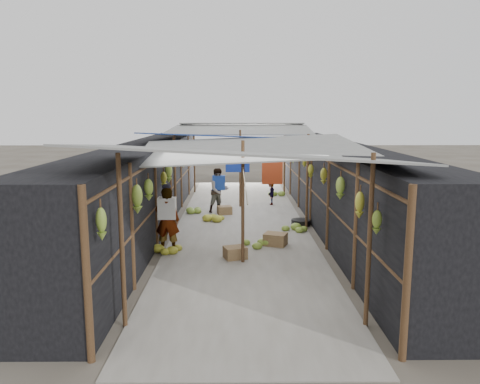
{
  "coord_description": "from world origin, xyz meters",
  "views": [
    {
      "loc": [
        -0.14,
        -6.56,
        3.15
      ],
      "look_at": [
        -0.04,
        4.66,
        1.25
      ],
      "focal_mm": 35.0,
      "sensor_mm": 36.0,
      "label": 1
    }
  ],
  "objects_px": {
    "vendor_elderly": "(167,220)",
    "black_basin": "(301,222)",
    "shopper_blue": "(219,191)",
    "crate_near": "(235,253)",
    "vendor_seated": "(271,193)"
  },
  "relations": [
    {
      "from": "black_basin",
      "to": "shopper_blue",
      "type": "xyz_separation_m",
      "value": [
        -2.39,
        1.76,
        0.63
      ]
    },
    {
      "from": "black_basin",
      "to": "vendor_elderly",
      "type": "xyz_separation_m",
      "value": [
        -3.4,
        -2.6,
        0.68
      ]
    },
    {
      "from": "shopper_blue",
      "to": "vendor_seated",
      "type": "xyz_separation_m",
      "value": [
        1.75,
        1.18,
        -0.28
      ]
    },
    {
      "from": "black_basin",
      "to": "shopper_blue",
      "type": "distance_m",
      "value": 3.03
    },
    {
      "from": "crate_near",
      "to": "vendor_seated",
      "type": "distance_m",
      "value": 6.18
    },
    {
      "from": "crate_near",
      "to": "shopper_blue",
      "type": "xyz_separation_m",
      "value": [
        -0.53,
        4.87,
        0.57
      ]
    },
    {
      "from": "shopper_blue",
      "to": "vendor_elderly",
      "type": "bearing_deg",
      "value": -135.07
    },
    {
      "from": "crate_near",
      "to": "black_basin",
      "type": "bearing_deg",
      "value": 40.31
    },
    {
      "from": "black_basin",
      "to": "shopper_blue",
      "type": "bearing_deg",
      "value": 143.68
    },
    {
      "from": "crate_near",
      "to": "vendor_elderly",
      "type": "height_order",
      "value": "vendor_elderly"
    },
    {
      "from": "vendor_elderly",
      "to": "black_basin",
      "type": "bearing_deg",
      "value": -137.22
    },
    {
      "from": "crate_near",
      "to": "vendor_elderly",
      "type": "relative_size",
      "value": 0.3
    },
    {
      "from": "crate_near",
      "to": "vendor_elderly",
      "type": "distance_m",
      "value": 1.74
    },
    {
      "from": "crate_near",
      "to": "black_basin",
      "type": "height_order",
      "value": "crate_near"
    },
    {
      "from": "vendor_elderly",
      "to": "vendor_seated",
      "type": "distance_m",
      "value": 6.19
    }
  ]
}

